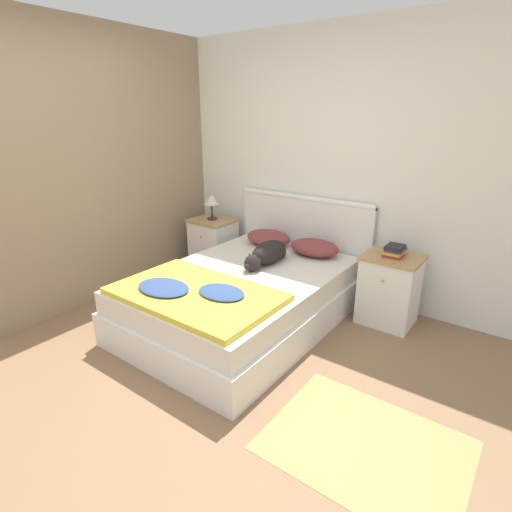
% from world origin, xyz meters
% --- Properties ---
extents(ground_plane, '(16.00, 16.00, 0.00)m').
position_xyz_m(ground_plane, '(0.00, 0.00, 0.00)').
color(ground_plane, '#896647').
extents(wall_back, '(9.00, 0.06, 2.55)m').
position_xyz_m(wall_back, '(0.00, 2.13, 1.27)').
color(wall_back, white).
rests_on(wall_back, ground_plane).
extents(wall_side_left, '(0.06, 3.10, 2.55)m').
position_xyz_m(wall_side_left, '(-1.62, 1.05, 1.27)').
color(wall_side_left, gray).
rests_on(wall_side_left, ground_plane).
extents(bed, '(1.43, 2.02, 0.47)m').
position_xyz_m(bed, '(-0.15, 1.02, 0.23)').
color(bed, white).
rests_on(bed, ground_plane).
extents(headboard, '(1.51, 0.06, 0.98)m').
position_xyz_m(headboard, '(-0.15, 2.06, 0.51)').
color(headboard, white).
rests_on(headboard, ground_plane).
extents(nightstand_left, '(0.48, 0.42, 0.63)m').
position_xyz_m(nightstand_left, '(-1.18, 1.79, 0.32)').
color(nightstand_left, white).
rests_on(nightstand_left, ground_plane).
extents(nightstand_right, '(0.48, 0.42, 0.63)m').
position_xyz_m(nightstand_right, '(0.89, 1.79, 0.32)').
color(nightstand_right, white).
rests_on(nightstand_right, ground_plane).
extents(pillow_left, '(0.49, 0.35, 0.15)m').
position_xyz_m(pillow_left, '(-0.42, 1.81, 0.55)').
color(pillow_left, brown).
rests_on(pillow_left, bed).
extents(pillow_right, '(0.49, 0.35, 0.15)m').
position_xyz_m(pillow_right, '(0.12, 1.81, 0.55)').
color(pillow_right, brown).
rests_on(pillow_right, bed).
extents(quilt, '(1.26, 0.79, 0.08)m').
position_xyz_m(quilt, '(-0.16, 0.45, 0.50)').
color(quilt, yellow).
rests_on(quilt, bed).
extents(dog, '(0.23, 0.64, 0.21)m').
position_xyz_m(dog, '(-0.11, 1.34, 0.57)').
color(dog, black).
rests_on(dog, bed).
extents(book_stack, '(0.17, 0.22, 0.09)m').
position_xyz_m(book_stack, '(0.89, 1.81, 0.67)').
color(book_stack, '#AD2D28').
rests_on(book_stack, nightstand_right).
extents(table_lamp, '(0.18, 0.18, 0.29)m').
position_xyz_m(table_lamp, '(-1.18, 1.79, 0.85)').
color(table_lamp, '#2D2D33').
rests_on(table_lamp, nightstand_left).
extents(rug, '(1.08, 0.85, 0.00)m').
position_xyz_m(rug, '(1.29, 0.32, 0.00)').
color(rug, tan).
rests_on(rug, ground_plane).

